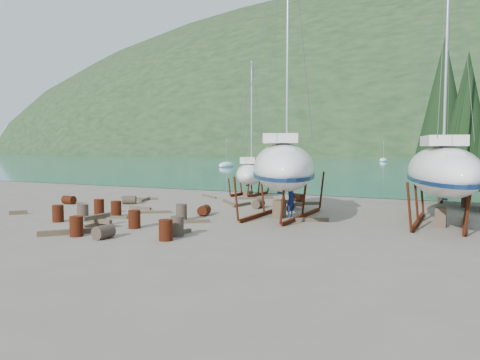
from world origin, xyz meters
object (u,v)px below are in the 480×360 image
at_px(worker, 291,201).
at_px(small_sailboat_shore, 250,173).
at_px(large_sailboat_near, 283,166).
at_px(large_sailboat_far, 442,170).

bearing_deg(worker, small_sailboat_shore, 47.18).
bearing_deg(large_sailboat_near, worker, -18.99).
height_order(large_sailboat_far, worker, large_sailboat_far).
distance_m(large_sailboat_near, small_sailboat_shore, 11.84).
xyz_separation_m(large_sailboat_far, small_sailboat_shore, (-14.71, 9.01, -0.96)).
relative_size(small_sailboat_shore, worker, 5.80).
bearing_deg(small_sailboat_shore, worker, -75.62).
distance_m(large_sailboat_far, worker, 7.90).
bearing_deg(small_sailboat_shore, large_sailboat_far, -52.94).
distance_m(large_sailboat_near, worker, 1.97).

